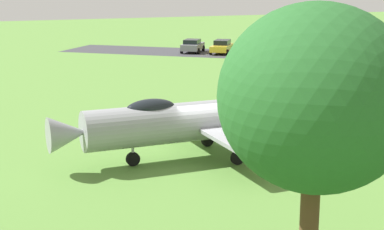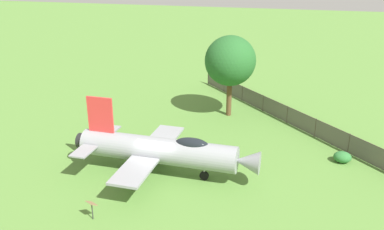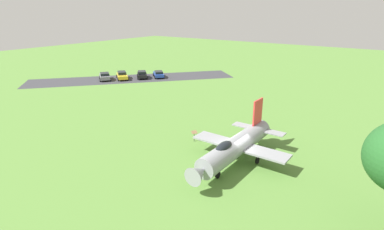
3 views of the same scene
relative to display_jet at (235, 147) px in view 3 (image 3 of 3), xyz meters
name	(u,v)px [view 3 (image 3 of 3)]	position (x,y,z in m)	size (l,w,h in m)	color
ground_plane	(236,163)	(0.00, 0.38, -1.74)	(200.00, 200.00, 0.00)	#568438
parking_strip	(133,79)	(-33.40, 19.95, -1.74)	(39.87, 8.00, 0.00)	#38383D
display_jet	(235,147)	(0.00, 0.00, 0.00)	(9.00, 12.44, 4.99)	gray
info_plaque	(194,134)	(-5.80, 2.12, -0.88)	(0.61, 0.71, 1.14)	#333333
parked_car_blue	(159,74)	(-29.93, 23.87, -1.04)	(4.30, 4.08, 1.32)	#23429E
parked_car_black	(142,74)	(-32.09, 21.36, -0.97)	(4.15, 4.07, 1.49)	black
parked_car_yellow	(122,75)	(-34.76, 18.51, -0.98)	(4.74, 4.18, 1.45)	gold
parked_car_gray	(105,76)	(-36.78, 15.89, -0.97)	(4.42, 3.93, 1.47)	slate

